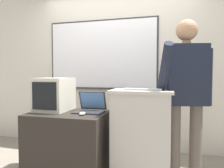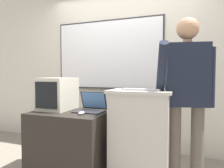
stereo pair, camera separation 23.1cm
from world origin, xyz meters
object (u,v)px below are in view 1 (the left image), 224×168
lectern_podium (141,136)px  wireless_keyboard (143,89)px  computer_mouse_by_laptop (82,114)px  laptop (91,106)px  crt_monitor (54,94)px  person_presenter (186,89)px  side_desk (69,144)px

lectern_podium → wireless_keyboard: wireless_keyboard is taller
lectern_podium → computer_mouse_by_laptop: bearing=-164.3°
lectern_podium → laptop: lectern_podium is taller
laptop → crt_monitor: size_ratio=0.77×
person_presenter → crt_monitor: (-1.53, -0.09, -0.09)m
crt_monitor → computer_mouse_by_laptop: bearing=-22.5°
lectern_podium → person_presenter: person_presenter is taller
wireless_keyboard → crt_monitor: crt_monitor is taller
laptop → crt_monitor: bearing=-176.7°
wireless_keyboard → crt_monitor: (-1.08, 0.06, -0.08)m
computer_mouse_by_laptop → crt_monitor: bearing=157.5°
lectern_podium → side_desk: (-0.84, -0.06, -0.14)m
wireless_keyboard → lectern_podium: bearing=110.0°
side_desk → wireless_keyboard: bearing=0.5°
side_desk → computer_mouse_by_laptop: computer_mouse_by_laptop is taller
person_presenter → wireless_keyboard: bearing=-173.0°
computer_mouse_by_laptop → crt_monitor: crt_monitor is taller
laptop → wireless_keyboard: bearing=-8.4°
laptop → wireless_keyboard: size_ratio=0.85×
crt_monitor → wireless_keyboard: bearing=-3.4°
crt_monitor → side_desk: bearing=-17.6°
crt_monitor → lectern_podium: bearing=-0.6°
side_desk → laptop: (0.24, 0.10, 0.44)m
laptop → computer_mouse_by_laptop: (-0.02, -0.21, -0.05)m
lectern_podium → laptop: bearing=176.4°
lectern_podium → side_desk: bearing=-175.8°
person_presenter → laptop: bearing=171.4°
side_desk → laptop: 0.51m
person_presenter → laptop: person_presenter is taller
side_desk → laptop: laptop is taller
laptop → crt_monitor: (-0.46, -0.03, 0.13)m
laptop → wireless_keyboard: (0.62, -0.09, 0.21)m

